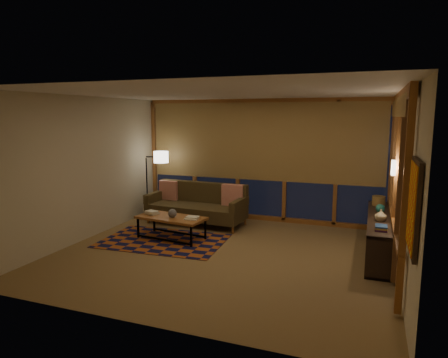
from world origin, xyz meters
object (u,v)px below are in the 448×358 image
(sofa, at_px, (196,205))
(coffee_table, at_px, (171,228))
(floor_lamp, at_px, (147,184))
(bookshelf, at_px, (379,235))

(sofa, xyz_separation_m, coffee_table, (-0.00, -1.13, -0.21))
(floor_lamp, bearing_deg, coffee_table, -57.49)
(sofa, relative_size, floor_lamp, 1.37)
(sofa, height_order, coffee_table, sofa)
(floor_lamp, xyz_separation_m, bookshelf, (5.05, -0.81, -0.45))
(sofa, distance_m, coffee_table, 1.15)
(sofa, distance_m, bookshelf, 3.75)
(sofa, bearing_deg, floor_lamp, 173.49)
(coffee_table, distance_m, bookshelf, 3.75)
(sofa, height_order, floor_lamp, floor_lamp)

